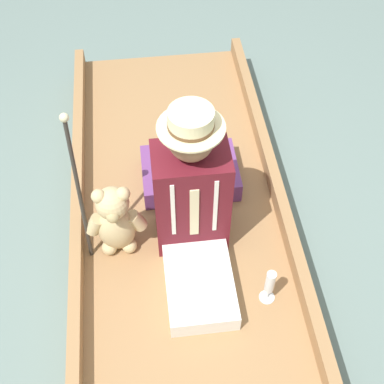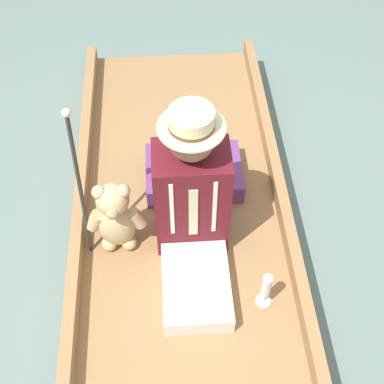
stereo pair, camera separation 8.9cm
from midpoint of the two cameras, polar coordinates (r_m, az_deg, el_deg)
ground_plane at (r=3.03m, az=0.02°, el=-7.57°), size 16.00×16.00×0.00m
punt_boat at (r=2.96m, az=0.02°, el=-6.68°), size 1.20×3.39×0.27m
seat_cushion at (r=3.14m, az=1.00°, el=2.02°), size 0.55×0.39×0.13m
seated_person at (r=2.63m, az=1.01°, el=-1.44°), size 0.37×0.74×0.90m
teddy_bear at (r=2.77m, az=-7.24°, el=-2.77°), size 0.32×0.19×0.46m
wine_glass at (r=2.64m, az=8.88°, el=-10.03°), size 0.08×0.08×0.23m
walking_cane at (r=2.61m, az=-11.16°, el=1.85°), size 0.04×0.21×0.85m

